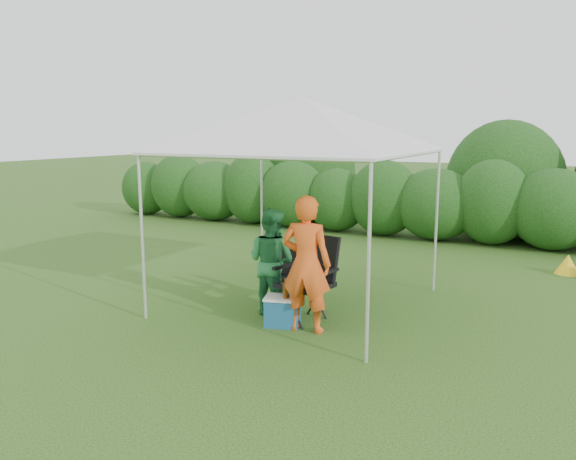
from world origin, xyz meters
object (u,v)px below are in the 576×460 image
at_px(chair_right, 310,273).
at_px(man, 306,264).
at_px(canopy, 302,125).
at_px(cooler, 283,311).
at_px(woman, 272,261).
at_px(chair_left, 286,271).

xyz_separation_m(chair_right, man, (0.13, -0.39, 0.21)).
bearing_deg(canopy, cooler, -77.95).
relative_size(chair_right, man, 0.65).
distance_m(canopy, cooler, 2.46).
bearing_deg(woman, canopy, -98.13).
bearing_deg(canopy, chair_left, -159.85).
bearing_deg(cooler, chair_right, 43.27).
relative_size(chair_right, cooler, 2.10).
relative_size(canopy, cooler, 5.99).
height_order(chair_right, woman, woman).
bearing_deg(canopy, chair_right, -54.15).
bearing_deg(chair_right, canopy, 137.05).
distance_m(chair_left, man, 1.19).
xyz_separation_m(chair_left, cooler, (0.39, -0.85, -0.27)).
distance_m(canopy, chair_right, 1.97).
xyz_separation_m(chair_left, woman, (0.04, -0.49, 0.25)).
relative_size(man, woman, 1.18).
bearing_deg(chair_left, woman, -79.22).
bearing_deg(cooler, woman, 117.36).
bearing_deg(man, canopy, -68.10).
relative_size(woman, cooler, 2.72).
height_order(chair_right, cooler, chair_right).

